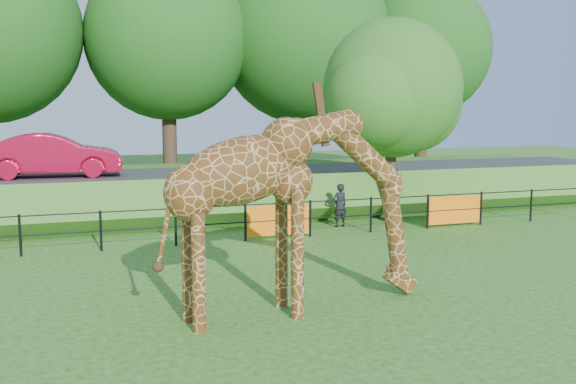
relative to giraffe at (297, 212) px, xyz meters
The scene contains 9 objects.
ground 2.66m from the giraffe, 130.44° to the right, with size 90.00×90.00×0.00m, color #1F5816.
giraffe is the anchor object (origin of this frame).
perimeter_fence 6.82m from the giraffe, 100.44° to the left, with size 28.07×0.10×1.10m, color black, non-canonical shape.
embankment 14.18m from the giraffe, 94.92° to the left, with size 40.00×9.00×1.30m, color #1F5816.
road 12.65m from the giraffe, 95.50° to the left, with size 40.00×5.00×0.12m, color #323235.
car_red 13.48m from the giraffe, 109.27° to the left, with size 1.61×4.62×1.52m, color #BA0D30.
visitor 8.95m from the giraffe, 61.26° to the left, with size 0.51×0.34×1.40m, color black.
tree_east 10.67m from the giraffe, 52.13° to the left, with size 5.40×4.71×6.76m.
bg_tree_line 21.26m from the giraffe, 88.11° to the left, with size 37.30×8.80×11.82m.
Camera 1 is at (-2.76, -9.57, 3.78)m, focal length 40.00 mm.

